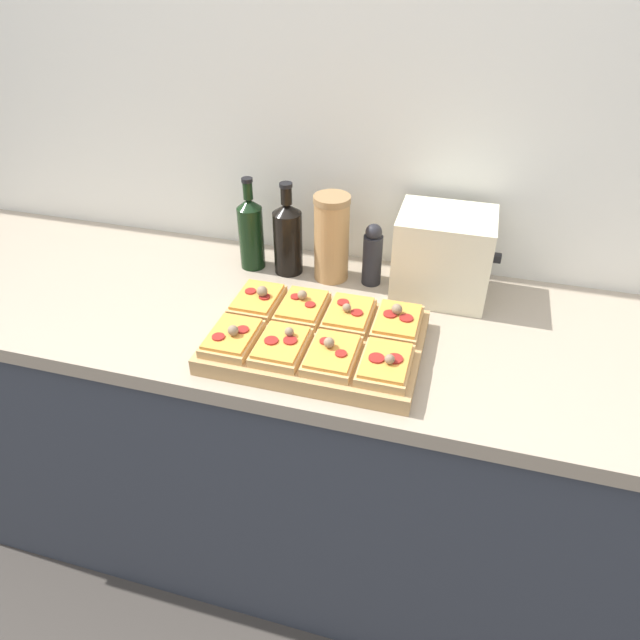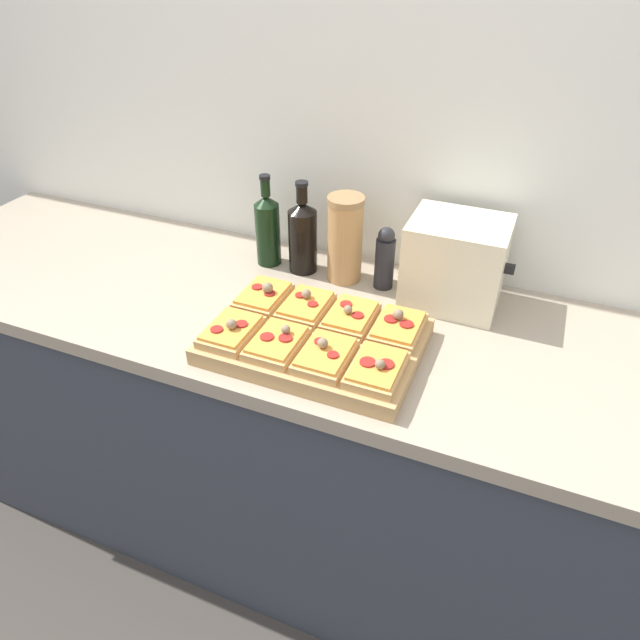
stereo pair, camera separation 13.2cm
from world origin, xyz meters
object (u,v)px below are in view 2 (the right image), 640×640
object	(u,v)px
wine_bottle	(303,235)
pepper_mill	(385,258)
olive_oil_bottle	(268,228)
cutting_board	(315,341)
toaster_oven	(455,263)
grain_jar_tall	(345,239)

from	to	relation	value
wine_bottle	pepper_mill	bearing A→B (deg)	0.00
olive_oil_bottle	pepper_mill	size ratio (longest dim) A/B	1.51
cutting_board	pepper_mill	bearing A→B (deg)	78.85
olive_oil_bottle	toaster_oven	bearing A→B (deg)	-0.09
cutting_board	pepper_mill	distance (m)	0.34
olive_oil_bottle	grain_jar_tall	world-z (taller)	olive_oil_bottle
olive_oil_bottle	wine_bottle	distance (m)	0.11
cutting_board	grain_jar_tall	bearing A→B (deg)	98.76
olive_oil_bottle	cutting_board	bearing A→B (deg)	-48.90
grain_jar_tall	pepper_mill	xyz separation A→B (m)	(0.11, -0.00, -0.04)
grain_jar_tall	toaster_oven	distance (m)	0.30
pepper_mill	toaster_oven	world-z (taller)	toaster_oven
cutting_board	grain_jar_tall	xyz separation A→B (m)	(-0.05, 0.32, 0.10)
pepper_mill	toaster_oven	distance (m)	0.19
pepper_mill	cutting_board	bearing A→B (deg)	-101.15
toaster_oven	grain_jar_tall	bearing A→B (deg)	179.84
wine_bottle	grain_jar_tall	size ratio (longest dim) A/B	1.09
cutting_board	toaster_oven	distance (m)	0.42
cutting_board	wine_bottle	distance (m)	0.38
olive_oil_bottle	wine_bottle	size ratio (longest dim) A/B	1.01
olive_oil_bottle	pepper_mill	xyz separation A→B (m)	(0.35, 0.00, -0.02)
wine_bottle	grain_jar_tall	xyz separation A→B (m)	(0.12, 0.00, 0.01)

